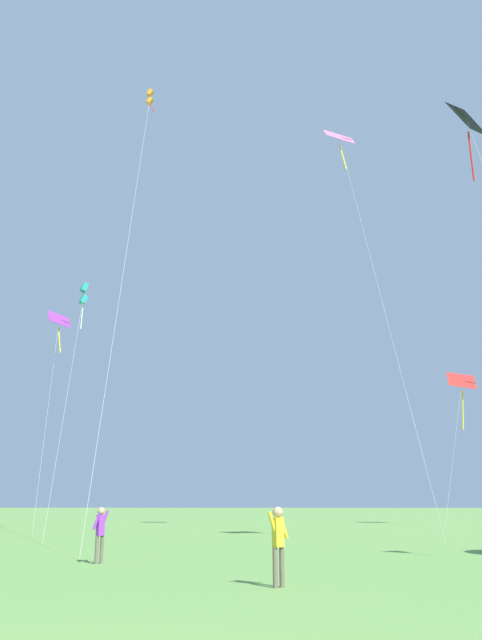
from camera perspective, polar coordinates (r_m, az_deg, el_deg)
name	(u,v)px	position (r m, az deg, el deg)	size (l,w,h in m)	color
kite_pink_low	(342,148)	(44.93, 8.85, 14.69)	(3.56, 10.37, 26.02)	pink
kite_orange_box	(149,107)	(35.97, -8.13, 18.00)	(0.63, 9.52, 22.84)	orange
kite_black_large	(470,134)	(30.87, 19.49, 15.15)	(2.55, 6.18, 18.53)	black
kite_teal_box	(84,296)	(41.07, -13.67, 2.08)	(2.24, 9.91, 14.75)	teal
kite_red_high	(462,392)	(53.22, 18.83, -5.98)	(4.80, 6.39, 11.58)	red
kite_purple_streamer	(59,328)	(43.33, -15.73, -0.67)	(1.84, 5.47, 13.70)	purple
person_with_spool	(100,529)	(19.78, -12.26, -17.54)	(0.41, 0.38, 1.53)	#665B4C
person_in_red_shirt	(278,538)	(14.12, 3.28, -18.61)	(0.47, 0.34, 1.57)	#665B4C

